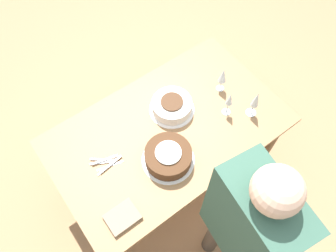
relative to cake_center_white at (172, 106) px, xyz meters
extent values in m
plane|color=#A87F56|center=(-0.12, -0.11, -0.81)|extent=(12.00, 12.00, 0.00)
cube|color=#9E754C|center=(-0.12, -0.11, -0.06)|extent=(1.55, 0.94, 0.03)
cylinder|color=brown|center=(0.59, -0.51, -0.44)|extent=(0.07, 0.07, 0.73)
cylinder|color=brown|center=(-0.82, 0.28, -0.44)|extent=(0.07, 0.07, 0.73)
cylinder|color=brown|center=(0.59, 0.28, -0.44)|extent=(0.07, 0.07, 0.73)
cylinder|color=white|center=(0.00, 0.00, -0.04)|extent=(0.31, 0.31, 0.01)
cylinder|color=white|center=(0.00, 0.00, 0.00)|extent=(0.27, 0.27, 0.08)
cylinder|color=#4C2D19|center=(0.00, 0.00, 0.05)|extent=(0.15, 0.15, 0.01)
cylinder|color=white|center=(-0.24, -0.29, -0.04)|extent=(0.33, 0.33, 0.01)
cylinder|color=#4C2D19|center=(-0.24, -0.29, 0.01)|extent=(0.29, 0.29, 0.10)
cylinder|color=white|center=(-0.24, -0.29, 0.06)|extent=(0.16, 0.16, 0.01)
cylinder|color=silver|center=(0.38, -0.06, -0.04)|extent=(0.06, 0.06, 0.00)
cylinder|color=silver|center=(0.38, -0.06, 0.00)|extent=(0.01, 0.01, 0.09)
cone|color=silver|center=(0.38, -0.06, 0.10)|extent=(0.06, 0.06, 0.11)
cylinder|color=silver|center=(0.42, -0.34, -0.04)|extent=(0.07, 0.07, 0.00)
cylinder|color=silver|center=(0.42, -0.34, 0.01)|extent=(0.01, 0.01, 0.09)
cone|color=silver|center=(0.42, -0.34, 0.12)|extent=(0.05, 0.05, 0.13)
cylinder|color=silver|center=(0.29, -0.24, -0.04)|extent=(0.06, 0.06, 0.00)
cylinder|color=silver|center=(0.29, -0.24, 0.01)|extent=(0.01, 0.01, 0.11)
cone|color=silver|center=(0.29, -0.24, 0.12)|extent=(0.04, 0.04, 0.10)
cube|color=silver|center=(-0.56, -0.10, -0.04)|extent=(0.17, 0.06, 0.00)
cube|color=silver|center=(-0.57, -0.10, -0.04)|extent=(0.17, 0.04, 0.00)
cube|color=silver|center=(-0.58, -0.06, -0.04)|extent=(0.16, 0.09, 0.00)
cube|color=silver|center=(-0.57, -0.05, -0.04)|extent=(0.14, 0.12, 0.00)
cube|color=silver|center=(-0.55, -0.10, -0.03)|extent=(0.17, 0.03, 0.00)
cube|color=silver|center=(-0.57, -0.06, -0.03)|extent=(0.17, 0.06, 0.00)
cube|color=gray|center=(-0.67, -0.42, -0.03)|extent=(0.18, 0.14, 0.03)
cylinder|color=#4C4238|center=(-0.22, -0.78, -0.40)|extent=(0.11, 0.11, 0.82)
cube|color=#335647|center=(-0.23, -0.89, 0.35)|extent=(0.27, 0.43, 0.68)
sphere|color=#DBB293|center=(-0.23, -0.89, 0.78)|extent=(0.19, 0.19, 0.19)
camera|label=1|loc=(-0.74, -0.95, 1.85)|focal=35.00mm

